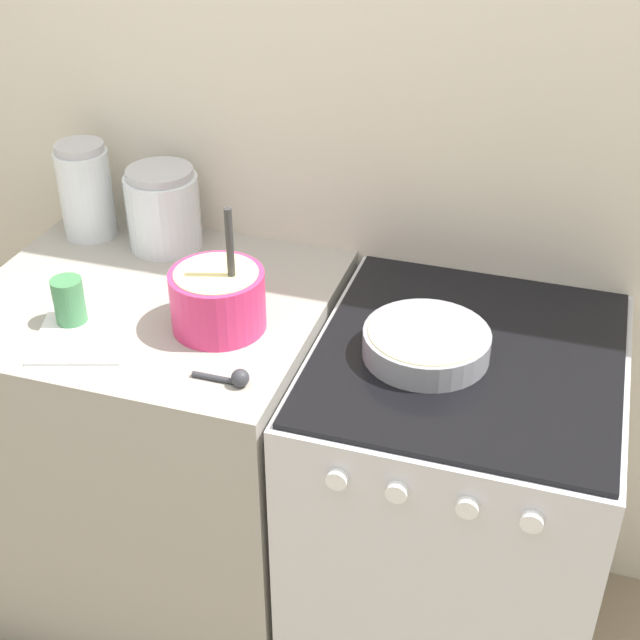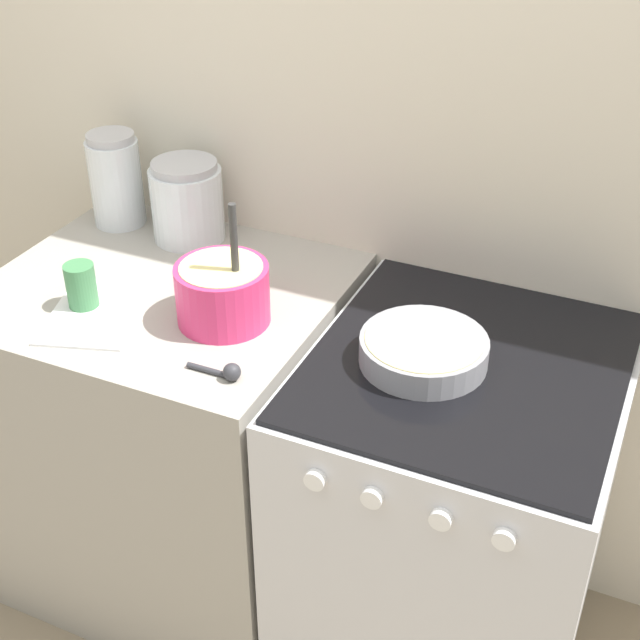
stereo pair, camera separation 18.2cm
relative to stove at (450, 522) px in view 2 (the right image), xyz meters
The scene contains 10 objects.
wall_back 0.91m from the stove, 131.67° to the left, with size 4.58×0.05×2.40m.
countertop_cabinet 0.73m from the stove, behind, with size 0.79×0.70×0.89m.
stove is the anchor object (origin of this frame).
mixing_bowl 0.74m from the stove, behind, with size 0.20×0.20×0.28m.
baking_pan 0.48m from the stove, 157.06° to the right, with size 0.26×0.26×0.06m.
storage_jar_left 1.17m from the stove, 166.55° to the left, with size 0.13×0.13×0.24m.
storage_jar_middle 0.98m from the stove, 163.20° to the left, with size 0.18×0.18×0.20m.
tin_can 0.98m from the stove, behind, with size 0.07×0.07×0.11m.
recipe_page 0.92m from the stove, 168.98° to the right, with size 0.27×0.32×0.01m.
measuring_spoon 0.67m from the stove, 149.66° to the right, with size 0.12×0.04×0.04m.
Camera 2 is at (0.66, -1.10, 1.93)m, focal length 50.00 mm.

